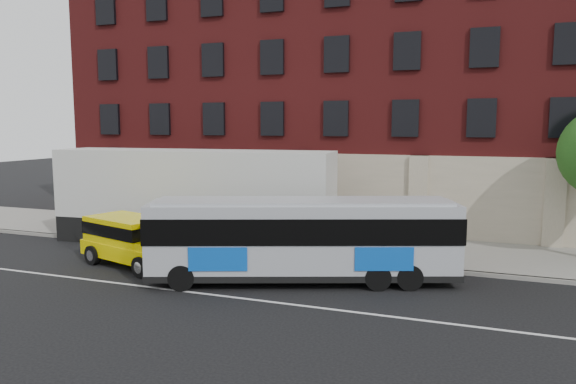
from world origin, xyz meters
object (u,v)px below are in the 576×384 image
(sign_pole, at_px, (100,211))
(city_bus, at_px, (303,237))
(yellow_suv, at_px, (132,238))
(shipping_container, at_px, (193,198))

(sign_pole, bearing_deg, city_bus, -15.41)
(sign_pole, height_order, city_bus, city_bus)
(sign_pole, xyz_separation_m, yellow_suv, (4.27, -3.29, -0.34))
(sign_pole, xyz_separation_m, shipping_container, (4.57, 1.08, 0.75))
(sign_pole, bearing_deg, yellow_suv, -37.61)
(city_bus, xyz_separation_m, yellow_suv, (-7.23, -0.12, -0.55))
(sign_pole, distance_m, city_bus, 11.94)
(city_bus, height_order, yellow_suv, city_bus)
(sign_pole, bearing_deg, shipping_container, 13.30)
(city_bus, relative_size, yellow_suv, 2.14)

